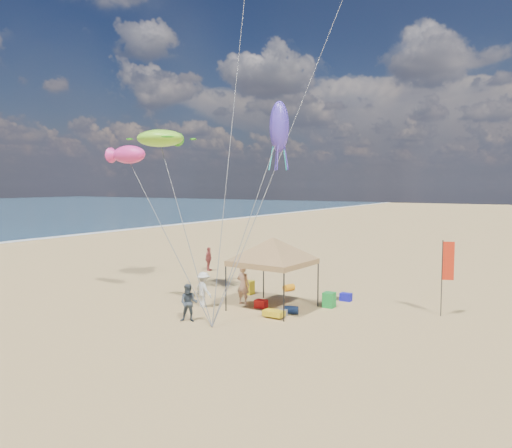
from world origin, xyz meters
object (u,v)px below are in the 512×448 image
at_px(chair_yellow, 248,287).
at_px(person_near_c, 204,290).
at_px(cooler_red, 261,304).
at_px(person_far_a, 209,259).
at_px(chair_green, 329,300).
at_px(person_near_b, 189,303).
at_px(person_near_a, 243,285).
at_px(canopy_tent, 273,240).
at_px(feather_flag, 446,266).
at_px(beach_cart, 274,313).
at_px(cooler_blue, 346,297).

height_order(chair_yellow, person_near_c, person_near_c).
bearing_deg(cooler_red, person_far_a, 140.85).
distance_m(chair_green, person_near_b, 6.64).
xyz_separation_m(chair_green, person_near_a, (-3.73, -1.60, 0.58)).
relative_size(person_near_b, person_near_c, 0.95).
relative_size(canopy_tent, person_near_a, 3.30).
distance_m(canopy_tent, feather_flag, 7.59).
distance_m(canopy_tent, beach_cart, 3.35).
bearing_deg(cooler_red, feather_flag, 21.55).
xyz_separation_m(chair_green, beach_cart, (-1.29, -2.92, -0.15)).
bearing_deg(cooler_blue, canopy_tent, -125.79).
bearing_deg(chair_green, canopy_tent, -142.86).
relative_size(chair_yellow, person_near_c, 0.42).
bearing_deg(person_near_b, person_near_c, 84.94).
bearing_deg(chair_yellow, beach_cart, -43.86).
relative_size(canopy_tent, person_near_b, 3.91).
bearing_deg(feather_flag, person_near_c, -156.61).
distance_m(feather_flag, beach_cart, 7.69).
relative_size(cooler_blue, chair_green, 0.77).
bearing_deg(chair_green, chair_yellow, 175.89).
bearing_deg(feather_flag, beach_cart, -146.30).
bearing_deg(person_near_c, beach_cart, -160.03).
bearing_deg(person_far_a, chair_yellow, -142.24).
distance_m(canopy_tent, cooler_red, 3.03).
bearing_deg(cooler_red, chair_green, 33.96).
distance_m(person_near_c, person_far_a, 9.64).
relative_size(cooler_red, chair_yellow, 0.77).
bearing_deg(person_near_a, beach_cart, 152.38).
bearing_deg(person_near_b, chair_green, 24.33).
distance_m(feather_flag, person_near_a, 9.14).
height_order(feather_flag, person_near_a, feather_flag).
relative_size(person_near_a, person_near_c, 1.13).
height_order(canopy_tent, chair_yellow, canopy_tent).
bearing_deg(person_near_c, cooler_red, -133.31).
bearing_deg(person_far_a, person_near_b, -162.24).
distance_m(canopy_tent, person_near_c, 3.97).
bearing_deg(chair_yellow, feather_flag, 5.15).
bearing_deg(person_near_b, cooler_blue, 30.13).
bearing_deg(cooler_red, person_near_b, -111.65).
distance_m(cooler_red, person_near_b, 3.81).
height_order(chair_green, beach_cart, chair_green).
bearing_deg(beach_cart, chair_yellow, 136.14).
bearing_deg(person_near_a, cooler_red, 172.02).
xyz_separation_m(cooler_blue, chair_green, (-0.20, -1.60, 0.16)).
xyz_separation_m(feather_flag, chair_yellow, (-9.56, -0.86, -1.85)).
relative_size(beach_cart, person_far_a, 0.57).
xyz_separation_m(feather_flag, person_near_a, (-8.61, -2.79, -1.27)).
bearing_deg(canopy_tent, beach_cart, -58.35).
xyz_separation_m(chair_green, chair_yellow, (-4.68, 0.34, 0.00)).
relative_size(canopy_tent, cooler_red, 11.42).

